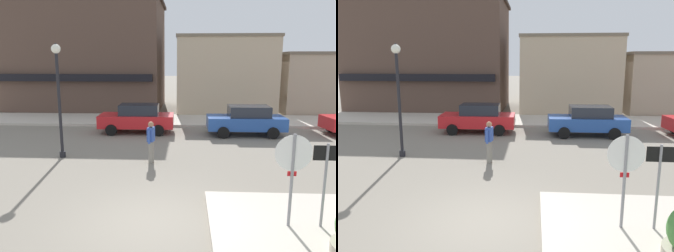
# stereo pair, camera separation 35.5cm
# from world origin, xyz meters

# --- Properties ---
(ground_plane) EXTENTS (160.00, 160.00, 0.00)m
(ground_plane) POSITION_xyz_m (0.00, 0.00, 0.00)
(ground_plane) COLOR gray
(kerb_far) EXTENTS (80.00, 4.00, 0.15)m
(kerb_far) POSITION_xyz_m (0.00, 13.63, 0.07)
(kerb_far) COLOR beige
(kerb_far) RESTS_ON ground
(stop_sign) EXTENTS (0.82, 0.07, 2.30)m
(stop_sign) POSITION_xyz_m (3.13, -0.23, 1.52)
(stop_sign) COLOR gray
(stop_sign) RESTS_ON ground
(one_way_sign) EXTENTS (0.60, 0.06, 2.10)m
(one_way_sign) POSITION_xyz_m (3.85, -0.24, 1.33)
(one_way_sign) COLOR gray
(one_way_sign) RESTS_ON ground
(lamp_post) EXTENTS (0.36, 0.36, 4.54)m
(lamp_post) POSITION_xyz_m (-4.26, 5.29, 2.96)
(lamp_post) COLOR black
(lamp_post) RESTS_ON ground
(parked_car_nearest) EXTENTS (4.03, 1.94, 1.56)m
(parked_car_nearest) POSITION_xyz_m (-1.90, 10.13, 0.81)
(parked_car_nearest) COLOR red
(parked_car_nearest) RESTS_ON ground
(parked_car_second) EXTENTS (4.01, 1.91, 1.56)m
(parked_car_second) POSITION_xyz_m (3.91, 9.82, 0.81)
(parked_car_second) COLOR #234C9E
(parked_car_second) RESTS_ON ground
(pedestrian_crossing_near) EXTENTS (0.29, 0.56, 1.61)m
(pedestrian_crossing_near) POSITION_xyz_m (-0.57, 4.75, 0.87)
(pedestrian_crossing_near) COLOR gray
(pedestrian_crossing_near) RESTS_ON ground
(building_corner_shop) EXTENTS (12.19, 8.50, 8.58)m
(building_corner_shop) POSITION_xyz_m (-7.23, 19.63, 4.29)
(building_corner_shop) COLOR brown
(building_corner_shop) RESTS_ON ground
(building_storefront_left_near) EXTENTS (7.19, 6.14, 5.67)m
(building_storefront_left_near) POSITION_xyz_m (3.60, 18.45, 2.84)
(building_storefront_left_near) COLOR tan
(building_storefront_left_near) RESTS_ON ground
(building_storefront_left_mid) EXTENTS (6.11, 6.77, 4.49)m
(building_storefront_left_mid) POSITION_xyz_m (10.73, 19.07, 2.25)
(building_storefront_left_mid) COLOR tan
(building_storefront_left_mid) RESTS_ON ground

